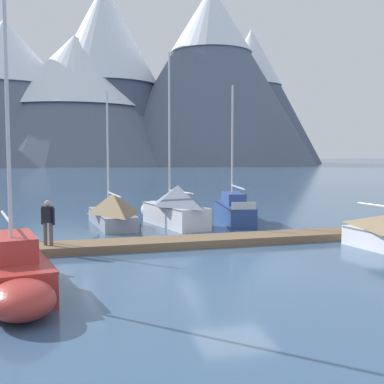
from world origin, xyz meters
TOP-DOWN VIEW (x-y plane):
  - ground_plane at (0.00, 0.00)m, footprint 700.00×700.00m
  - mountain_central_massif at (-29.93, 170.21)m, footprint 84.34×84.34m
  - mountain_shoulder_ridge at (-5.77, 164.57)m, footprint 86.22×86.22m
  - mountain_east_summit at (4.98, 170.28)m, footprint 67.72×67.72m
  - mountain_rear_spur at (42.71, 157.96)m, footprint 76.54×76.54m
  - mountain_north_horn at (63.09, 171.76)m, footprint 57.29×57.29m
  - dock at (0.00, 4.00)m, footprint 25.04×2.96m
  - sailboat_second_berth at (-6.64, -1.71)m, footprint 2.89×6.12m
  - sailboat_mid_dock_port at (-3.30, 10.14)m, footprint 2.36×6.44m
  - sailboat_mid_dock_starboard at (-0.20, 9.53)m, footprint 3.08×6.24m
  - sailboat_far_berth at (3.24, 10.12)m, footprint 1.98×6.16m
  - person_on_dock at (-6.05, 3.61)m, footprint 0.51×0.39m

SIDE VIEW (x-z plane):
  - ground_plane at x=0.00m, z-range 0.00..0.00m
  - dock at x=0.00m, z-range -0.01..0.29m
  - sailboat_second_berth at x=-6.64m, z-range -3.77..4.98m
  - sailboat_far_berth at x=3.24m, z-range -3.04..4.35m
  - sailboat_mid_dock_port at x=-3.30m, z-range -2.68..4.30m
  - sailboat_mid_dock_starboard at x=-0.20m, z-range -3.45..5.42m
  - person_on_dock at x=-6.05m, z-range 0.42..2.11m
  - mountain_shoulder_ridge at x=-5.77m, z-range 1.65..47.58m
  - mountain_central_massif at x=-29.93m, z-range 1.37..53.00m
  - mountain_north_horn at x=63.09m, z-range 1.14..54.71m
  - mountain_rear_spur at x=42.71m, z-range 1.06..65.30m
  - mountain_east_summit at x=4.98m, z-range 2.37..69.07m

